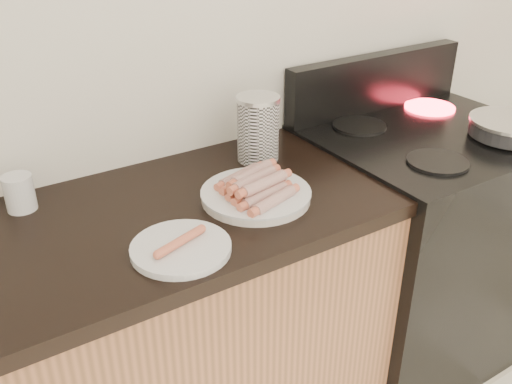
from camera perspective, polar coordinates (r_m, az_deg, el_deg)
wall_back at (r=1.65m, az=-9.02°, el=16.49°), size 4.00×0.04×2.60m
stove at (r=2.18m, az=15.60°, el=-5.43°), size 0.76×0.65×0.91m
stove_panel at (r=2.12m, az=11.90°, el=10.73°), size 0.76×0.06×0.20m
burner_near_left at (r=1.75m, az=17.70°, el=2.90°), size 0.18×0.18×0.01m
burner_near_right at (r=2.01m, az=24.11°, el=4.99°), size 0.18×0.18×0.01m
burner_far_left at (r=1.96m, az=10.30°, el=6.54°), size 0.18×0.18×0.01m
burner_far_right at (r=2.20m, az=16.98°, el=8.11°), size 0.18×0.18×0.01m
frying_pan at (r=2.00m, az=24.26°, el=5.91°), size 0.26×0.46×0.05m
main_plate at (r=1.50m, az=-0.01°, el=-0.41°), size 0.33×0.33×0.02m
side_plate at (r=1.30m, az=-7.52°, el=-5.59°), size 0.30×0.30×0.02m
hotdog_pile at (r=1.48m, az=-0.01°, el=0.72°), size 0.14×0.22×0.06m
plain_sausages at (r=1.29m, az=-7.57°, el=-4.90°), size 0.14×0.06×0.02m
canister at (r=1.69m, az=0.20°, el=6.37°), size 0.13×0.13×0.20m
mug at (r=1.55m, az=-22.58°, el=-0.08°), size 0.08×0.08×0.09m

